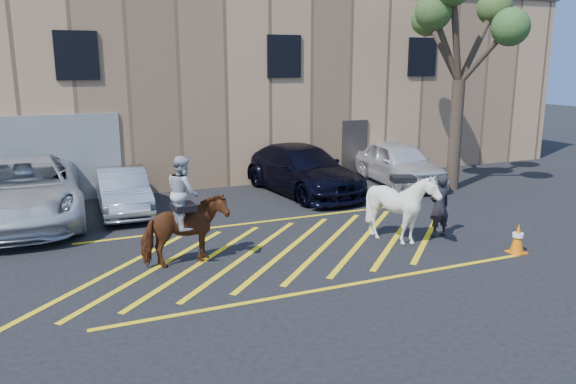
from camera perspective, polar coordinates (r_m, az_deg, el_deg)
name	(u,v)px	position (r m, az deg, el deg)	size (l,w,h in m)	color
ground	(283,246)	(13.80, -0.51, -5.52)	(90.00, 90.00, 0.00)	black
car_white_pickup	(24,190)	(17.32, -25.26, 0.15)	(3.00, 6.50, 1.81)	silver
car_silver_sedan	(123,191)	(17.42, -16.42, 0.11)	(1.38, 3.97, 1.31)	#8E949B
car_blue_suv	(302,170)	(19.23, 1.47, 2.29)	(2.25, 5.55, 1.61)	black
car_white_suv	(398,163)	(20.99, 11.15, 2.90)	(1.86, 4.62, 1.57)	white
handler	(440,206)	(14.84, 15.14, -1.40)	(0.59, 0.39, 1.62)	black
warehouse	(172,80)	(24.59, -11.71, 11.05)	(32.42, 10.20, 7.30)	tan
hatching_zone	(288,250)	(13.54, -0.02, -5.87)	(12.60, 5.12, 0.01)	yellow
mounted_bay	(184,222)	(12.48, -10.50, -3.00)	(1.92, 1.00, 2.46)	#5C3215
saddled_white	(402,207)	(14.08, 11.48, -1.51)	(1.93, 2.05, 1.83)	white
traffic_cone	(518,238)	(14.28, 22.31, -4.35)	(0.38, 0.38, 0.73)	orange
tree	(463,22)	(20.39, 17.31, 16.13)	(3.99, 4.37, 7.31)	#46372A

